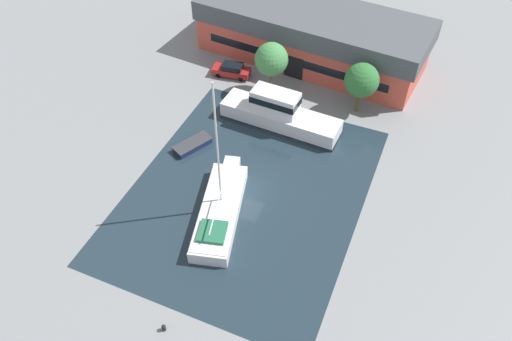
{
  "coord_description": "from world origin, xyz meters",
  "views": [
    {
      "loc": [
        12.85,
        -28.5,
        34.77
      ],
      "look_at": [
        0.0,
        2.0,
        1.0
      ],
      "focal_mm": 35.0,
      "sensor_mm": 36.0,
      "label": 1
    }
  ],
  "objects_px": {
    "quay_tree_near_building": "(271,59)",
    "small_dinghy": "(193,145)",
    "sailboat_moored": "(220,209)",
    "warehouse_building": "(312,35)",
    "quay_tree_by_water": "(362,80)",
    "parked_car": "(232,70)",
    "motor_cruiser": "(279,114)"
  },
  "relations": [
    {
      "from": "small_dinghy",
      "to": "sailboat_moored",
      "type": "bearing_deg",
      "value": -20.55
    },
    {
      "from": "warehouse_building",
      "to": "quay_tree_by_water",
      "type": "bearing_deg",
      "value": -38.88
    },
    {
      "from": "quay_tree_near_building",
      "to": "quay_tree_by_water",
      "type": "relative_size",
      "value": 1.06
    },
    {
      "from": "warehouse_building",
      "to": "quay_tree_near_building",
      "type": "relative_size",
      "value": 4.58
    },
    {
      "from": "sailboat_moored",
      "to": "motor_cruiser",
      "type": "bearing_deg",
      "value": 74.41
    },
    {
      "from": "quay_tree_near_building",
      "to": "parked_car",
      "type": "xyz_separation_m",
      "value": [
        -5.47,
        1.18,
        -3.54
      ]
    },
    {
      "from": "quay_tree_by_water",
      "to": "small_dinghy",
      "type": "height_order",
      "value": "quay_tree_by_water"
    },
    {
      "from": "quay_tree_near_building",
      "to": "sailboat_moored",
      "type": "height_order",
      "value": "sailboat_moored"
    },
    {
      "from": "motor_cruiser",
      "to": "quay_tree_by_water",
      "type": "bearing_deg",
      "value": -48.93
    },
    {
      "from": "warehouse_building",
      "to": "quay_tree_by_water",
      "type": "xyz_separation_m",
      "value": [
        8.13,
        -8.03,
        0.79
      ]
    },
    {
      "from": "quay_tree_near_building",
      "to": "motor_cruiser",
      "type": "relative_size",
      "value": 0.47
    },
    {
      "from": "parked_car",
      "to": "motor_cruiser",
      "type": "relative_size",
      "value": 0.36
    },
    {
      "from": "small_dinghy",
      "to": "warehouse_building",
      "type": "bearing_deg",
      "value": 100.57
    },
    {
      "from": "parked_car",
      "to": "motor_cruiser",
      "type": "height_order",
      "value": "motor_cruiser"
    },
    {
      "from": "warehouse_building",
      "to": "parked_car",
      "type": "xyz_separation_m",
      "value": [
        -7.37,
        -7.32,
        -2.43
      ]
    },
    {
      "from": "quay_tree_by_water",
      "to": "small_dinghy",
      "type": "distance_m",
      "value": 18.92
    },
    {
      "from": "quay_tree_by_water",
      "to": "motor_cruiser",
      "type": "height_order",
      "value": "quay_tree_by_water"
    },
    {
      "from": "parked_car",
      "to": "small_dinghy",
      "type": "height_order",
      "value": "parked_car"
    },
    {
      "from": "warehouse_building",
      "to": "sailboat_moored",
      "type": "distance_m",
      "value": 27.4
    },
    {
      "from": "quay_tree_near_building",
      "to": "small_dinghy",
      "type": "relative_size",
      "value": 1.43
    },
    {
      "from": "quay_tree_near_building",
      "to": "small_dinghy",
      "type": "bearing_deg",
      "value": -108.09
    },
    {
      "from": "sailboat_moored",
      "to": "quay_tree_by_water",
      "type": "bearing_deg",
      "value": 54.6
    },
    {
      "from": "parked_car",
      "to": "motor_cruiser",
      "type": "bearing_deg",
      "value": -133.9
    },
    {
      "from": "sailboat_moored",
      "to": "small_dinghy",
      "type": "distance_m",
      "value": 9.53
    },
    {
      "from": "motor_cruiser",
      "to": "small_dinghy",
      "type": "distance_m",
      "value": 9.65
    },
    {
      "from": "warehouse_building",
      "to": "quay_tree_near_building",
      "type": "distance_m",
      "value": 8.78
    },
    {
      "from": "warehouse_building",
      "to": "quay_tree_near_building",
      "type": "height_order",
      "value": "warehouse_building"
    },
    {
      "from": "quay_tree_near_building",
      "to": "sailboat_moored",
      "type": "xyz_separation_m",
      "value": [
        2.64,
        -18.78,
        -3.6
      ]
    },
    {
      "from": "quay_tree_near_building",
      "to": "parked_car",
      "type": "distance_m",
      "value": 6.63
    },
    {
      "from": "small_dinghy",
      "to": "quay_tree_near_building",
      "type": "bearing_deg",
      "value": 98.3
    },
    {
      "from": "quay_tree_near_building",
      "to": "sailboat_moored",
      "type": "bearing_deg",
      "value": -82.01
    },
    {
      "from": "quay_tree_by_water",
      "to": "sailboat_moored",
      "type": "height_order",
      "value": "sailboat_moored"
    }
  ]
}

